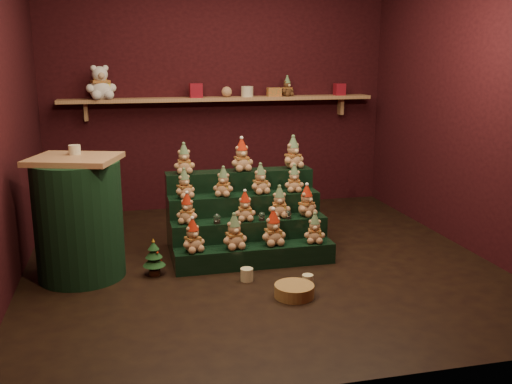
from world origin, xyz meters
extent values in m
plane|color=black|center=(0.00, 0.00, 0.00)|extent=(4.00, 4.00, 0.00)
cube|color=black|center=(0.00, 2.05, 1.40)|extent=(4.00, 0.10, 2.80)
cube|color=black|center=(0.00, -2.05, 1.40)|extent=(4.00, 0.10, 2.80)
cube|color=black|center=(2.05, 0.00, 1.40)|extent=(0.10, 4.00, 2.80)
cube|color=tan|center=(0.00, 1.87, 1.30)|extent=(3.60, 0.26, 0.04)
cube|color=tan|center=(-1.50, 1.94, 1.18)|extent=(0.04, 0.12, 0.20)
cube|color=tan|center=(1.50, 1.94, 1.18)|extent=(0.04, 0.12, 0.20)
cube|color=black|center=(-0.05, -0.10, 0.09)|extent=(1.40, 0.22, 0.18)
cube|color=black|center=(-0.05, 0.12, 0.18)|extent=(1.40, 0.22, 0.36)
cube|color=black|center=(-0.05, 0.34, 0.27)|extent=(1.40, 0.22, 0.54)
cube|color=black|center=(-0.05, 0.56, 0.36)|extent=(1.40, 0.22, 0.72)
cylinder|color=black|center=(-0.36, 0.06, 0.37)|extent=(0.06, 0.06, 0.02)
sphere|color=white|center=(-0.36, 0.06, 0.41)|extent=(0.06, 0.06, 0.06)
cylinder|color=black|center=(0.04, 0.06, 0.37)|extent=(0.05, 0.05, 0.02)
sphere|color=white|center=(0.04, 0.06, 0.41)|extent=(0.06, 0.06, 0.06)
cylinder|color=black|center=(0.29, 0.06, 0.37)|extent=(0.05, 0.05, 0.02)
sphere|color=white|center=(0.29, 0.06, 0.41)|extent=(0.06, 0.06, 0.06)
cube|color=tan|center=(-1.50, 0.00, 0.99)|extent=(0.79, 0.72, 0.04)
cylinder|color=black|center=(-1.50, 0.00, 0.48)|extent=(0.70, 0.70, 0.96)
cylinder|color=beige|center=(-1.50, 0.10, 1.05)|extent=(0.10, 0.10, 0.08)
cylinder|color=#462E19|center=(-0.92, -0.12, 0.02)|extent=(0.09, 0.09, 0.05)
cone|color=#14391C|center=(-0.92, -0.12, 0.13)|extent=(0.19, 0.19, 0.09)
cone|color=#14391C|center=(-0.92, -0.12, 0.20)|extent=(0.14, 0.14, 0.08)
cone|color=#14391C|center=(-0.92, -0.12, 0.26)|extent=(0.09, 0.09, 0.07)
cone|color=gold|center=(-0.92, -0.12, 0.31)|extent=(0.03, 0.03, 0.03)
cylinder|color=beige|center=(-0.20, -0.41, 0.05)|extent=(0.10, 0.10, 0.10)
cylinder|color=beige|center=(0.25, -0.62, 0.04)|extent=(0.09, 0.09, 0.09)
cylinder|color=#A87F44|center=(0.09, -0.80, 0.05)|extent=(0.32, 0.32, 0.09)
cube|color=maroon|center=(-0.29, 1.85, 1.40)|extent=(0.14, 0.14, 0.16)
cylinder|color=beige|center=(0.31, 1.85, 1.38)|extent=(0.14, 0.14, 0.12)
cube|color=maroon|center=(1.44, 1.85, 1.39)|extent=(0.12, 0.12, 0.14)
sphere|color=tan|center=(0.07, 1.85, 1.38)|extent=(0.12, 0.12, 0.12)
cube|color=#E25720|center=(0.63, 1.85, 1.37)|extent=(0.16, 0.10, 0.10)
camera|label=1|loc=(-1.12, -4.66, 1.79)|focal=40.00mm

